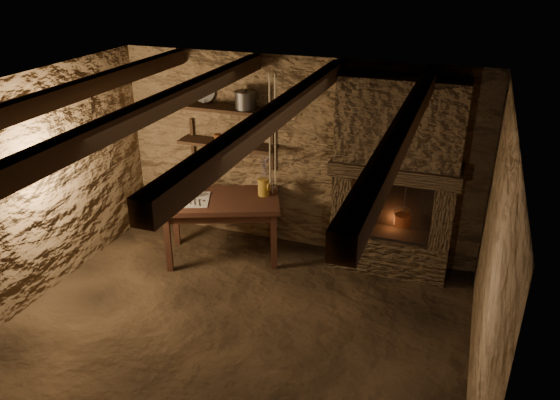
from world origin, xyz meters
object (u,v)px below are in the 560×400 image
(stoneware_jug, at_px, (264,179))
(red_pot, at_px, (403,219))
(wooden_bowl, at_px, (182,188))
(iron_stockpot, at_px, (246,101))
(work_table, at_px, (223,225))

(stoneware_jug, height_order, red_pot, stoneware_jug)
(wooden_bowl, relative_size, iron_stockpot, 1.37)
(stoneware_jug, relative_size, red_pot, 0.91)
(stoneware_jug, bearing_deg, iron_stockpot, 158.77)
(iron_stockpot, bearing_deg, wooden_bowl, -147.25)
(work_table, height_order, iron_stockpot, iron_stockpot)
(work_table, height_order, wooden_bowl, wooden_bowl)
(work_table, bearing_deg, stoneware_jug, 8.06)
(stoneware_jug, height_order, wooden_bowl, stoneware_jug)
(work_table, distance_m, wooden_bowl, 0.68)
(stoneware_jug, xyz_separation_m, red_pot, (1.66, 0.10, -0.30))
(stoneware_jug, bearing_deg, red_pot, 18.31)
(work_table, distance_m, stoneware_jug, 0.77)
(red_pot, bearing_deg, iron_stockpot, 176.50)
(wooden_bowl, xyz_separation_m, red_pot, (2.65, 0.32, -0.13))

